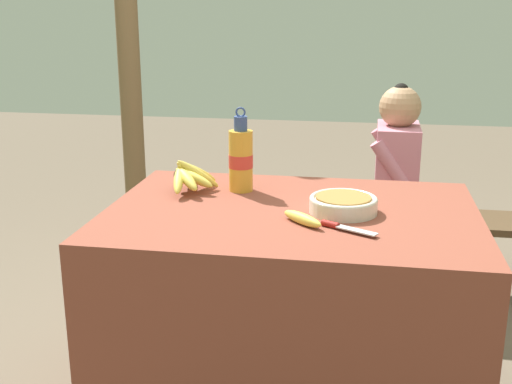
{
  "coord_description": "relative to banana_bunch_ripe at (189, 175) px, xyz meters",
  "views": [
    {
      "loc": [
        0.22,
        -2.0,
        1.39
      ],
      "look_at": [
        -0.13,
        0.05,
        0.79
      ],
      "focal_mm": 45.0,
      "sensor_mm": 36.0,
      "label": 1
    }
  ],
  "objects": [
    {
      "name": "market_counter",
      "position": [
        0.39,
        -0.16,
        -0.43
      ],
      "size": [
        1.21,
        0.86,
        0.75
      ],
      "color": "brown",
      "rests_on": "ground_plane"
    },
    {
      "name": "support_post_near",
      "position": [
        -0.71,
        1.33,
        0.5
      ],
      "size": [
        0.12,
        0.12,
        2.61
      ],
      "color": "brown",
      "rests_on": "ground_plane"
    },
    {
      "name": "knife",
      "position": [
        0.56,
        -0.33,
        -0.05
      ],
      "size": [
        0.17,
        0.11,
        0.02
      ],
      "rotation": [
        0.0,
        0.0,
        -0.49
      ],
      "color": "#BCBCC1",
      "rests_on": "market_counter"
    },
    {
      "name": "seated_vendor",
      "position": [
        0.73,
        0.95,
        -0.21
      ],
      "size": [
        0.4,
        0.39,
        1.05
      ],
      "rotation": [
        0.0,
        0.0,
        3.13
      ],
      "color": "#564C60",
      "rests_on": "ground_plane"
    },
    {
      "name": "water_bottle",
      "position": [
        0.18,
        0.04,
        0.06
      ],
      "size": [
        0.09,
        0.09,
        0.3
      ],
      "color": "gold",
      "rests_on": "market_counter"
    },
    {
      "name": "banana_bunch_ripe",
      "position": [
        0.0,
        0.0,
        0.0
      ],
      "size": [
        0.17,
        0.28,
        0.12
      ],
      "color": "#4C381E",
      "rests_on": "market_counter"
    },
    {
      "name": "banana_bunch_green",
      "position": [
        0.13,
        0.99,
        -0.37
      ],
      "size": [
        0.15,
        0.26,
        0.11
      ],
      "color": "#4C381E",
      "rests_on": "wooden_bench"
    },
    {
      "name": "loose_banana_front",
      "position": [
        0.44,
        -0.29,
        -0.04
      ],
      "size": [
        0.15,
        0.14,
        0.04
      ],
      "rotation": [
        0.0,
        0.0,
        -0.75
      ],
      "color": "#E0C64C",
      "rests_on": "market_counter"
    },
    {
      "name": "wooden_bench",
      "position": [
        0.61,
        0.99,
        -0.48
      ],
      "size": [
        1.86,
        0.32,
        0.39
      ],
      "color": "#4C3823",
      "rests_on": "ground_plane"
    },
    {
      "name": "serving_bowl",
      "position": [
        0.56,
        -0.16,
        -0.03
      ],
      "size": [
        0.22,
        0.22,
        0.05
      ],
      "color": "silver",
      "rests_on": "market_counter"
    }
  ]
}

